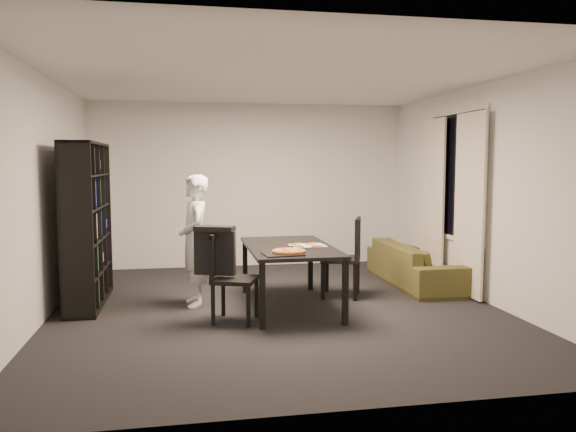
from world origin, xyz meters
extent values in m
cube|color=black|center=(0.00, 0.00, 0.00)|extent=(5.00, 5.50, 0.01)
cube|color=white|center=(0.00, 0.00, 2.60)|extent=(5.00, 5.50, 0.01)
cube|color=white|center=(0.00, 2.75, 1.30)|extent=(5.00, 0.01, 2.60)
cube|color=white|center=(0.00, -2.75, 1.30)|extent=(5.00, 0.01, 2.60)
cube|color=white|center=(-2.50, 0.00, 1.30)|extent=(0.01, 5.50, 2.60)
cube|color=white|center=(2.50, 0.00, 1.30)|extent=(0.01, 5.50, 2.60)
cube|color=black|center=(2.48, 0.60, 1.50)|extent=(0.02, 1.40, 1.60)
cube|color=white|center=(2.48, 0.60, 1.50)|extent=(0.03, 1.52, 1.72)
cube|color=beige|center=(2.40, 0.08, 1.15)|extent=(0.03, 0.70, 2.25)
cube|color=beige|center=(2.40, 1.12, 1.15)|extent=(0.03, 0.70, 2.25)
cube|color=black|center=(-2.16, 0.60, 0.95)|extent=(0.35, 1.50, 1.90)
cube|color=black|center=(0.15, 0.01, 0.70)|extent=(0.95, 1.72, 0.04)
cube|color=black|center=(-0.28, -0.80, 0.34)|extent=(0.06, 0.06, 0.68)
cube|color=black|center=(0.58, -0.80, 0.34)|extent=(0.06, 0.06, 0.68)
cube|color=black|center=(-0.28, 0.82, 0.34)|extent=(0.06, 0.06, 0.68)
cube|color=black|center=(0.58, 0.82, 0.34)|extent=(0.06, 0.06, 0.68)
cube|color=black|center=(-0.52, -0.46, 0.44)|extent=(0.56, 0.56, 0.04)
cube|color=black|center=(-0.71, -0.39, 0.70)|extent=(0.19, 0.42, 0.46)
cube|color=black|center=(-0.71, -0.39, 0.91)|extent=(0.17, 0.40, 0.05)
cube|color=black|center=(-0.41, -0.70, 0.21)|extent=(0.04, 0.04, 0.42)
cube|color=black|center=(-0.28, -0.35, 0.21)|extent=(0.04, 0.04, 0.42)
cube|color=black|center=(-0.76, -0.57, 0.21)|extent=(0.04, 0.04, 0.42)
cube|color=black|center=(-0.63, -0.22, 0.21)|extent=(0.04, 0.04, 0.42)
cube|color=black|center=(0.87, 0.41, 0.47)|extent=(0.59, 0.59, 0.04)
cube|color=black|center=(1.06, 0.33, 0.74)|extent=(0.21, 0.44, 0.49)
cube|color=black|center=(1.06, 0.33, 0.96)|extent=(0.19, 0.42, 0.05)
cube|color=black|center=(0.76, 0.66, 0.22)|extent=(0.04, 0.04, 0.45)
cube|color=black|center=(0.61, 0.29, 0.22)|extent=(0.04, 0.04, 0.45)
cube|color=black|center=(1.12, 0.52, 0.22)|extent=(0.04, 0.04, 0.45)
cube|color=black|center=(0.98, 0.15, 0.22)|extent=(0.04, 0.04, 0.45)
cube|color=black|center=(-0.73, -0.39, 0.72)|extent=(0.43, 0.23, 0.46)
cube|color=black|center=(-0.73, -0.39, 0.98)|extent=(0.45, 0.31, 0.05)
imported|color=white|center=(-0.92, 0.29, 0.76)|extent=(0.42, 0.59, 1.53)
cube|color=black|center=(-0.04, -0.58, 0.72)|extent=(0.43, 0.36, 0.01)
cylinder|color=#9D642D|center=(0.03, -0.54, 0.74)|extent=(0.35, 0.35, 0.02)
cylinder|color=gold|center=(0.03, -0.54, 0.75)|extent=(0.31, 0.31, 0.01)
cube|color=silver|center=(0.35, -0.04, 0.72)|extent=(0.42, 0.33, 0.01)
imported|color=#3E3C19|center=(2.08, 0.90, 0.28)|extent=(0.76, 1.94, 0.57)
camera|label=1|loc=(-1.03, -6.25, 1.66)|focal=35.00mm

